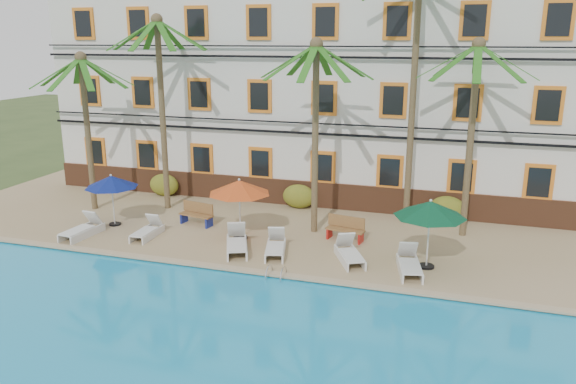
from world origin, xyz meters
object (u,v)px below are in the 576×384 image
(palm_a, at_px, (85,109))
(palm_d, at_px, (415,65))
(lounger_a, at_px, (82,229))
(lounger_b, at_px, (148,230))
(lounger_d, at_px, (276,246))
(bench_left, at_px, (197,214))
(lounger_f, at_px, (409,264))
(lounger_e, at_px, (349,253))
(umbrella_blue, at_px, (111,182))
(pool_ladder, at_px, (276,276))
(palm_e, at_px, (473,111))
(palm_c, at_px, (316,110))
(umbrella_red, at_px, (239,187))
(lounger_c, at_px, (237,243))
(bench_right, at_px, (346,228))
(umbrella_green, at_px, (430,209))
(palm_b, at_px, (161,88))

(palm_a, bearing_deg, palm_d, 9.05)
(lounger_a, distance_m, lounger_b, 2.58)
(lounger_d, distance_m, bench_left, 4.71)
(palm_a, xyz_separation_m, bench_left, (5.51, -0.66, -4.08))
(lounger_f, bearing_deg, lounger_e, 170.30)
(palm_a, height_order, lounger_a, palm_a)
(umbrella_blue, relative_size, pool_ladder, 2.93)
(palm_e, xyz_separation_m, lounger_f, (-1.66, -4.35, -4.60))
(palm_c, distance_m, lounger_d, 5.43)
(palm_e, relative_size, umbrella_red, 3.15)
(lounger_b, height_order, bench_left, bench_left)
(lounger_b, bearing_deg, bench_left, 59.15)
(lounger_f, height_order, pool_ladder, lounger_f)
(lounger_d, height_order, bench_left, bench_left)
(lounger_c, bearing_deg, lounger_b, 174.80)
(umbrella_red, distance_m, bench_right, 4.39)
(umbrella_green, relative_size, lounger_a, 1.23)
(lounger_f, bearing_deg, umbrella_blue, 173.85)
(lounger_f, xyz_separation_m, pool_ladder, (-4.12, -1.66, -0.29))
(lounger_b, bearing_deg, umbrella_green, 0.79)
(palm_b, height_order, bench_left, palm_b)
(palm_a, relative_size, palm_d, 0.67)
(palm_d, distance_m, palm_e, 2.97)
(palm_a, bearing_deg, bench_right, -3.14)
(umbrella_blue, bearing_deg, umbrella_red, 0.50)
(palm_d, bearing_deg, lounger_f, -82.90)
(palm_e, distance_m, lounger_a, 15.69)
(lounger_a, bearing_deg, palm_a, 119.00)
(palm_b, xyz_separation_m, umbrella_red, (4.72, -2.78, -3.39))
(palm_d, height_order, lounger_d, palm_d)
(bench_right, bearing_deg, palm_d, 55.00)
(umbrella_red, bearing_deg, lounger_e, -12.63)
(lounger_b, distance_m, lounger_d, 5.36)
(bench_right, bearing_deg, lounger_f, -42.44)
(lounger_b, xyz_separation_m, lounger_d, (5.36, -0.20, 0.02))
(lounger_f, xyz_separation_m, bench_right, (-2.65, 2.42, 0.17))
(palm_e, bearing_deg, palm_a, -175.48)
(palm_a, xyz_separation_m, lounger_b, (4.33, -2.64, -4.29))
(umbrella_green, relative_size, lounger_d, 1.23)
(palm_c, relative_size, lounger_d, 3.84)
(lounger_e, xyz_separation_m, lounger_f, (2.10, -0.36, 0.00))
(lounger_f, bearing_deg, lounger_b, 177.53)
(palm_d, height_order, umbrella_blue, palm_d)
(umbrella_blue, relative_size, lounger_d, 1.11)
(lounger_f, bearing_deg, umbrella_green, 48.25)
(umbrella_red, bearing_deg, lounger_a, -164.95)
(palm_e, distance_m, bench_right, 6.47)
(lounger_d, distance_m, lounger_f, 4.78)
(palm_b, bearing_deg, lounger_e, -22.36)
(palm_c, height_order, palm_e, palm_e)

